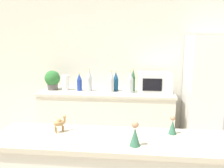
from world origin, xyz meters
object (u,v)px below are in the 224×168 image
at_px(back_bottle_2, 112,82).
at_px(back_bottle_1, 79,82).
at_px(back_bottle_4, 133,81).
at_px(wise_man_figurine_crimson, 173,126).
at_px(microwave, 155,82).
at_px(back_bottle_0, 116,82).
at_px(paper_towel_roll, 65,83).
at_px(wise_man_figurine_blue, 135,135).
at_px(potted_plant, 52,79).
at_px(back_bottle_3, 89,81).
at_px(refrigerator, 220,97).
at_px(camel_figurine, 60,123).
at_px(back_bottle_5, 130,82).

bearing_deg(back_bottle_2, back_bottle_1, 175.35).
bearing_deg(back_bottle_4, wise_man_figurine_crimson, -80.16).
distance_m(microwave, back_bottle_2, 0.63).
bearing_deg(back_bottle_0, paper_towel_roll, -177.82).
bearing_deg(wise_man_figurine_crimson, paper_towel_roll, 125.84).
relative_size(paper_towel_roll, wise_man_figurine_blue, 1.35).
relative_size(potted_plant, paper_towel_roll, 1.32).
xyz_separation_m(paper_towel_roll, back_bottle_3, (0.37, -0.03, 0.05)).
bearing_deg(refrigerator, potted_plant, 178.37).
bearing_deg(camel_figurine, wise_man_figurine_blue, -17.65).
bearing_deg(wise_man_figurine_blue, back_bottle_0, 98.60).
bearing_deg(microwave, potted_plant, -179.60).
height_order(potted_plant, wise_man_figurine_crimson, potted_plant).
distance_m(paper_towel_roll, microwave, 1.33).
distance_m(potted_plant, back_bottle_2, 0.91).
relative_size(back_bottle_2, back_bottle_5, 0.96).
xyz_separation_m(paper_towel_roll, back_bottle_5, (0.98, -0.07, 0.04)).
bearing_deg(back_bottle_4, wise_man_figurine_blue, -88.22).
distance_m(back_bottle_2, camel_figurine, 1.87).
height_order(microwave, camel_figurine, microwave).
bearing_deg(back_bottle_1, back_bottle_2, -4.65).
bearing_deg(back_bottle_0, back_bottle_3, -171.68).
xyz_separation_m(back_bottle_2, back_bottle_4, (0.31, 0.09, 0.01)).
height_order(back_bottle_2, back_bottle_4, back_bottle_4).
bearing_deg(back_bottle_2, paper_towel_roll, 175.86).
xyz_separation_m(camel_figurine, wise_man_figurine_blue, (0.55, -0.17, -0.00)).
bearing_deg(back_bottle_3, wise_man_figurine_crimson, -62.05).
height_order(back_bottle_0, back_bottle_3, back_bottle_3).
xyz_separation_m(potted_plant, camel_figurine, (0.73, -1.92, 0.03)).
relative_size(back_bottle_1, wise_man_figurine_blue, 1.59).
bearing_deg(microwave, back_bottle_3, -177.13).
height_order(back_bottle_0, back_bottle_1, back_bottle_0).
bearing_deg(back_bottle_3, back_bottle_2, -3.94).
bearing_deg(back_bottle_2, back_bottle_5, -4.90).
xyz_separation_m(camel_figurine, wise_man_figurine_crimson, (0.81, 0.05, -0.01)).
bearing_deg(back_bottle_2, back_bottle_3, 176.06).
bearing_deg(back_bottle_2, wise_man_figurine_blue, -79.53).
relative_size(paper_towel_roll, camel_figurine, 1.81).
xyz_separation_m(refrigerator, back_bottle_3, (-1.86, 0.03, 0.19)).
height_order(paper_towel_roll, camel_figurine, camel_figurine).
bearing_deg(wise_man_figurine_blue, refrigerator, 60.40).
xyz_separation_m(back_bottle_5, wise_man_figurine_blue, (0.10, -2.01, 0.03)).
bearing_deg(back_bottle_0, back_bottle_2, -125.22).
bearing_deg(back_bottle_4, back_bottle_1, -176.38).
xyz_separation_m(refrigerator, paper_towel_roll, (-2.23, 0.06, 0.15)).
relative_size(refrigerator, back_bottle_2, 5.53).
bearing_deg(back_bottle_3, microwave, 2.87).
bearing_deg(camel_figurine, back_bottle_0, 83.25).
distance_m(potted_plant, paper_towel_roll, 0.21).
height_order(paper_towel_roll, back_bottle_0, back_bottle_0).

